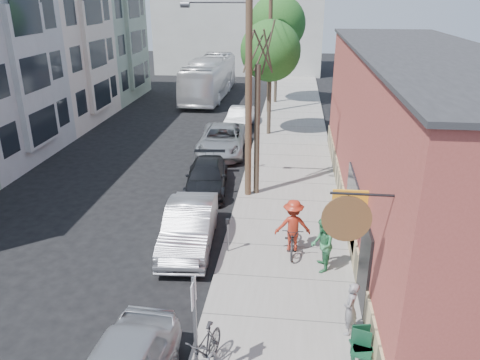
# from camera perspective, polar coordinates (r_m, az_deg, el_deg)

# --- Properties ---
(ground) EXTENTS (120.00, 120.00, 0.00)m
(ground) POSITION_cam_1_polar(r_m,az_deg,el_deg) (15.76, -10.50, -11.13)
(ground) COLOR black
(sidewalk) EXTENTS (4.50, 58.00, 0.15)m
(sidewalk) POSITION_cam_1_polar(r_m,az_deg,el_deg) (25.02, 6.12, 2.14)
(sidewalk) COLOR gray
(sidewalk) RESTS_ON ground
(cafe_building) EXTENTS (6.60, 20.20, 6.61)m
(cafe_building) POSITION_cam_1_polar(r_m,az_deg,el_deg) (18.90, 20.78, 4.53)
(cafe_building) COLOR #963F37
(cafe_building) RESTS_ON ground
(apartment_row) EXTENTS (6.30, 32.00, 9.00)m
(apartment_row) POSITION_cam_1_polar(r_m,az_deg,el_deg) (31.33, -25.14, 12.62)
(apartment_row) COLOR #90A188
(apartment_row) RESTS_ON ground
(end_cap_building) EXTENTS (18.00, 8.00, 12.00)m
(end_cap_building) POSITION_cam_1_polar(r_m,az_deg,el_deg) (54.97, 0.01, 19.35)
(end_cap_building) COLOR #B6B6B1
(end_cap_building) RESTS_ON ground
(sign_post) EXTENTS (0.07, 0.45, 2.80)m
(sign_post) POSITION_cam_1_polar(r_m,az_deg,el_deg) (10.71, -5.52, -16.71)
(sign_post) COLOR slate
(sign_post) RESTS_ON sidewalk
(parking_meter_near) EXTENTS (0.14, 0.14, 1.24)m
(parking_meter_near) POSITION_cam_1_polar(r_m,az_deg,el_deg) (16.01, -1.51, -6.08)
(parking_meter_near) COLOR slate
(parking_meter_near) RESTS_ON sidewalk
(parking_meter_far) EXTENTS (0.14, 0.14, 1.24)m
(parking_meter_far) POSITION_cam_1_polar(r_m,az_deg,el_deg) (23.59, 1.29, 3.36)
(parking_meter_far) COLOR slate
(parking_meter_far) RESTS_ON sidewalk
(utility_pole_near) EXTENTS (3.57, 0.28, 10.00)m
(utility_pole_near) POSITION_cam_1_polar(r_m,az_deg,el_deg) (19.31, 0.89, 12.73)
(utility_pole_near) COLOR #503A28
(utility_pole_near) RESTS_ON sidewalk
(utility_pole_far) EXTENTS (1.80, 0.28, 10.00)m
(utility_pole_far) POSITION_cam_1_polar(r_m,az_deg,el_deg) (34.77, 3.68, 16.70)
(utility_pole_far) COLOR #503A28
(utility_pole_far) RESTS_ON sidewalk
(tree_bare) EXTENTS (0.24, 0.24, 5.65)m
(tree_bare) POSITION_cam_1_polar(r_m,az_deg,el_deg) (20.01, 2.08, 5.90)
(tree_bare) COLOR #44392C
(tree_bare) RESTS_ON sidewalk
(tree_leafy_mid) EXTENTS (3.61, 3.61, 6.90)m
(tree_leafy_mid) POSITION_cam_1_polar(r_m,az_deg,el_deg) (28.93, 3.73, 15.40)
(tree_leafy_mid) COLOR #44392C
(tree_leafy_mid) RESTS_ON sidewalk
(tree_leafy_far) EXTENTS (4.35, 4.35, 8.25)m
(tree_leafy_far) POSITION_cam_1_polar(r_m,az_deg,el_deg) (38.05, 4.56, 18.44)
(tree_leafy_far) COLOR #44392C
(tree_leafy_far) RESTS_ON sidewalk
(patio_chair_a) EXTENTS (0.59, 0.59, 0.88)m
(patio_chair_a) POSITION_cam_1_polar(r_m,az_deg,el_deg) (12.30, 14.53, -18.94)
(patio_chair_a) COLOR #103925
(patio_chair_a) RESTS_ON sidewalk
(patio_chair_b) EXTENTS (0.62, 0.62, 0.88)m
(patio_chair_b) POSITION_cam_1_polar(r_m,az_deg,el_deg) (12.15, 14.63, -19.57)
(patio_chair_b) COLOR #103925
(patio_chair_b) RESTS_ON sidewalk
(patron_grey) EXTENTS (0.49, 0.62, 1.51)m
(patron_grey) POSITION_cam_1_polar(r_m,az_deg,el_deg) (12.85, 13.30, -15.01)
(patron_grey) COLOR gray
(patron_grey) RESTS_ON sidewalk
(patron_green) EXTENTS (0.69, 0.88, 1.80)m
(patron_green) POSITION_cam_1_polar(r_m,az_deg,el_deg) (15.19, 9.98, -7.80)
(patron_green) COLOR #348350
(patron_green) RESTS_ON sidewalk
(cyclist) EXTENTS (1.30, 0.85, 1.90)m
(cyclist) POSITION_cam_1_polar(r_m,az_deg,el_deg) (16.10, 6.46, -5.57)
(cyclist) COLOR #9D2716
(cyclist) RESTS_ON sidewalk
(cyclist_bike) EXTENTS (0.71, 2.01, 1.05)m
(cyclist_bike) POSITION_cam_1_polar(r_m,az_deg,el_deg) (16.30, 6.40, -6.89)
(cyclist_bike) COLOR black
(cyclist_bike) RESTS_ON sidewalk
(parked_bike_a) EXTENTS (0.98, 2.00, 1.16)m
(parked_bike_a) POSITION_cam_1_polar(r_m,az_deg,el_deg) (11.62, -4.36, -20.15)
(parked_bike_a) COLOR black
(parked_bike_a) RESTS_ON sidewalk
(car_1) EXTENTS (1.98, 4.83, 1.56)m
(car_1) POSITION_cam_1_polar(r_m,az_deg,el_deg) (16.75, -6.22, -5.65)
(car_1) COLOR #9B9CA2
(car_1) RESTS_ON ground
(car_2) EXTENTS (2.26, 4.63, 1.30)m
(car_2) POSITION_cam_1_polar(r_m,az_deg,el_deg) (21.40, -4.10, 0.37)
(car_2) COLOR black
(car_2) RESTS_ON ground
(car_3) EXTENTS (2.76, 5.58, 1.52)m
(car_3) POSITION_cam_1_polar(r_m,az_deg,el_deg) (26.47, -2.18, 4.94)
(car_3) COLOR #9A9EA2
(car_3) RESTS_ON ground
(car_4) EXTENTS (1.82, 4.24, 1.36)m
(car_4) POSITION_cam_1_polar(r_m,az_deg,el_deg) (31.50, 0.02, 7.58)
(car_4) COLOR #B3B7BB
(car_4) RESTS_ON ground
(bus) EXTENTS (2.96, 11.98, 3.33)m
(bus) POSITION_cam_1_polar(r_m,az_deg,el_deg) (41.07, -3.74, 12.33)
(bus) COLOR white
(bus) RESTS_ON ground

